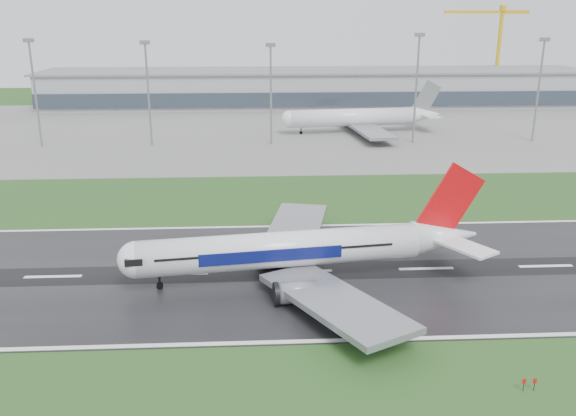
{
  "coord_description": "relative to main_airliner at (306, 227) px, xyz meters",
  "views": [
    {
      "loc": [
        -27.32,
        -89.01,
        39.82
      ],
      "look_at": [
        -22.02,
        12.0,
        7.0
      ],
      "focal_mm": 37.49,
      "sensor_mm": 36.0,
      "label": 1
    }
  ],
  "objects": [
    {
      "name": "ground",
      "position": [
        20.0,
        2.3,
        -8.5
      ],
      "size": [
        520.0,
        520.0,
        0.0
      ],
      "primitive_type": "plane",
      "color": "#1E4519",
      "rests_on": "ground"
    },
    {
      "name": "runway",
      "position": [
        20.0,
        2.3,
        -8.45
      ],
      "size": [
        400.0,
        45.0,
        0.1
      ],
      "primitive_type": "cube",
      "color": "black",
      "rests_on": "ground"
    },
    {
      "name": "apron",
      "position": [
        20.0,
        127.3,
        -8.46
      ],
      "size": [
        400.0,
        130.0,
        0.08
      ],
      "primitive_type": "cube",
      "color": "slate",
      "rests_on": "ground"
    },
    {
      "name": "terminal",
      "position": [
        20.0,
        187.3,
        -1.0
      ],
      "size": [
        240.0,
        36.0,
        15.0
      ],
      "primitive_type": "cube",
      "color": "gray",
      "rests_on": "ground"
    },
    {
      "name": "main_airliner",
      "position": [
        0.0,
        0.0,
        0.0
      ],
      "size": [
        63.53,
        61.2,
        16.79
      ],
      "primitive_type": null,
      "rotation": [
        0.0,
        0.0,
        0.13
      ],
      "color": "silver",
      "rests_on": "runway"
    },
    {
      "name": "parked_airliner",
      "position": [
        28.26,
        120.51,
        0.07
      ],
      "size": [
        63.81,
        60.31,
        16.98
      ],
      "primitive_type": null,
      "rotation": [
        0.0,
        0.0,
        0.12
      ],
      "color": "silver",
      "rests_on": "apron"
    },
    {
      "name": "tower_crane",
      "position": [
        108.1,
        202.3,
        13.22
      ],
      "size": [
        43.48,
        11.38,
        43.43
      ],
      "primitive_type": null,
      "rotation": [
        0.0,
        0.0,
        0.21
      ],
      "color": "gold",
      "rests_on": "ground"
    },
    {
      "name": "floodmast_0",
      "position": [
        -74.77,
        102.3,
        7.29
      ],
      "size": [
        0.64,
        0.64,
        31.58
      ],
      "primitive_type": "cylinder",
      "color": "gray",
      "rests_on": "ground"
    },
    {
      "name": "floodmast_1",
      "position": [
        -40.56,
        102.3,
        6.95
      ],
      "size": [
        0.64,
        0.64,
        30.9
      ],
      "primitive_type": "cylinder",
      "color": "gray",
      "rests_on": "ground"
    },
    {
      "name": "floodmast_2",
      "position": [
        -2.75,
        102.3,
        6.54
      ],
      "size": [
        0.64,
        0.64,
        30.08
      ],
      "primitive_type": "cylinder",
      "color": "gray",
      "rests_on": "ground"
    },
    {
      "name": "floodmast_3",
      "position": [
        43.03,
        102.3,
        8.0
      ],
      "size": [
        0.64,
        0.64,
        32.98
      ],
      "primitive_type": "cylinder",
      "color": "gray",
      "rests_on": "ground"
    },
    {
      "name": "floodmast_4",
      "position": [
        82.49,
        102.3,
        7.26
      ],
      "size": [
        0.64,
        0.64,
        31.52
      ],
      "primitive_type": "cylinder",
      "color": "gray",
      "rests_on": "ground"
    }
  ]
}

